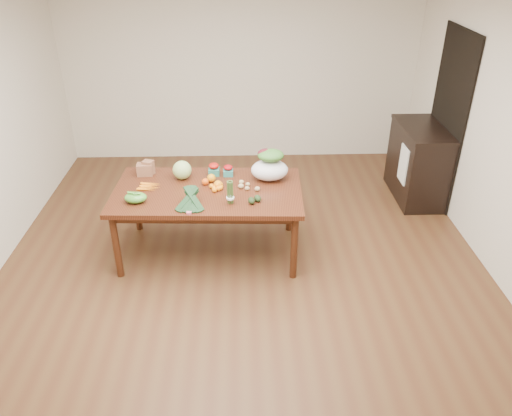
{
  "coord_description": "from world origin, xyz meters",
  "views": [
    {
      "loc": [
        -0.0,
        -4.06,
        3.08
      ],
      "look_at": [
        0.13,
        0.0,
        0.77
      ],
      "focal_mm": 35.0,
      "sensor_mm": 36.0,
      "label": 1
    }
  ],
  "objects_px": {
    "paper_bag": "(145,168)",
    "mandarin_cluster": "(217,186)",
    "dining_table": "(209,221)",
    "cabbage": "(182,170)",
    "cabinet": "(418,163)",
    "kale_bunch": "(190,201)",
    "asparagus_bundle": "(230,192)",
    "salad_bag": "(270,166)"
  },
  "relations": [
    {
      "from": "kale_bunch",
      "to": "dining_table",
      "type": "bearing_deg",
      "value": 71.91
    },
    {
      "from": "cabbage",
      "to": "mandarin_cluster",
      "type": "height_order",
      "value": "cabbage"
    },
    {
      "from": "paper_bag",
      "to": "mandarin_cluster",
      "type": "height_order",
      "value": "paper_bag"
    },
    {
      "from": "paper_bag",
      "to": "cabbage",
      "type": "height_order",
      "value": "cabbage"
    },
    {
      "from": "mandarin_cluster",
      "to": "asparagus_bundle",
      "type": "xyz_separation_m",
      "value": [
        0.14,
        -0.3,
        0.09
      ]
    },
    {
      "from": "dining_table",
      "to": "cabbage",
      "type": "distance_m",
      "value": 0.61
    },
    {
      "from": "dining_table",
      "to": "cabbage",
      "type": "height_order",
      "value": "cabbage"
    },
    {
      "from": "mandarin_cluster",
      "to": "salad_bag",
      "type": "xyz_separation_m",
      "value": [
        0.54,
        0.21,
        0.11
      ]
    },
    {
      "from": "paper_bag",
      "to": "mandarin_cluster",
      "type": "bearing_deg",
      "value": -25.08
    },
    {
      "from": "cabinet",
      "to": "kale_bunch",
      "type": "bearing_deg",
      "value": -150.03
    },
    {
      "from": "asparagus_bundle",
      "to": "cabbage",
      "type": "bearing_deg",
      "value": 134.66
    },
    {
      "from": "cabinet",
      "to": "asparagus_bundle",
      "type": "distance_m",
      "value": 2.8
    },
    {
      "from": "dining_table",
      "to": "cabinet",
      "type": "bearing_deg",
      "value": 27.15
    },
    {
      "from": "mandarin_cluster",
      "to": "asparagus_bundle",
      "type": "height_order",
      "value": "asparagus_bundle"
    },
    {
      "from": "kale_bunch",
      "to": "salad_bag",
      "type": "distance_m",
      "value": 0.98
    },
    {
      "from": "cabinet",
      "to": "mandarin_cluster",
      "type": "relative_size",
      "value": 5.67
    },
    {
      "from": "paper_bag",
      "to": "asparagus_bundle",
      "type": "relative_size",
      "value": 0.87
    },
    {
      "from": "cabbage",
      "to": "kale_bunch",
      "type": "height_order",
      "value": "cabbage"
    },
    {
      "from": "paper_bag",
      "to": "asparagus_bundle",
      "type": "xyz_separation_m",
      "value": [
        0.92,
        -0.67,
        0.05
      ]
    },
    {
      "from": "paper_bag",
      "to": "cabbage",
      "type": "distance_m",
      "value": 0.42
    },
    {
      "from": "cabbage",
      "to": "salad_bag",
      "type": "xyz_separation_m",
      "value": [
        0.91,
        -0.05,
        0.05
      ]
    },
    {
      "from": "paper_bag",
      "to": "kale_bunch",
      "type": "bearing_deg",
      "value": -53.91
    },
    {
      "from": "cabinet",
      "to": "mandarin_cluster",
      "type": "xyz_separation_m",
      "value": [
        -2.47,
        -1.19,
        0.32
      ]
    },
    {
      "from": "paper_bag",
      "to": "kale_bunch",
      "type": "height_order",
      "value": "kale_bunch"
    },
    {
      "from": "dining_table",
      "to": "salad_bag",
      "type": "xyz_separation_m",
      "value": [
        0.64,
        0.21,
        0.53
      ]
    },
    {
      "from": "dining_table",
      "to": "salad_bag",
      "type": "distance_m",
      "value": 0.86
    },
    {
      "from": "asparagus_bundle",
      "to": "paper_bag",
      "type": "bearing_deg",
      "value": 146.48
    },
    {
      "from": "cabbage",
      "to": "dining_table",
      "type": "bearing_deg",
      "value": -43.52
    },
    {
      "from": "asparagus_bundle",
      "to": "salad_bag",
      "type": "distance_m",
      "value": 0.65
    },
    {
      "from": "cabinet",
      "to": "cabbage",
      "type": "xyz_separation_m",
      "value": [
        -2.85,
        -0.93,
        0.38
      ]
    },
    {
      "from": "dining_table",
      "to": "cabinet",
      "type": "xyz_separation_m",
      "value": [
        2.57,
        1.19,
        0.1
      ]
    },
    {
      "from": "cabinet",
      "to": "salad_bag",
      "type": "relative_size",
      "value": 2.62
    },
    {
      "from": "kale_bunch",
      "to": "mandarin_cluster",
      "type": "bearing_deg",
      "value": 59.62
    },
    {
      "from": "paper_bag",
      "to": "salad_bag",
      "type": "bearing_deg",
      "value": -6.56
    },
    {
      "from": "salad_bag",
      "to": "mandarin_cluster",
      "type": "bearing_deg",
      "value": -158.29
    },
    {
      "from": "asparagus_bundle",
      "to": "mandarin_cluster",
      "type": "bearing_deg",
      "value": 116.82
    },
    {
      "from": "cabinet",
      "to": "asparagus_bundle",
      "type": "xyz_separation_m",
      "value": [
        -2.34,
        -1.49,
        0.4
      ]
    },
    {
      "from": "paper_bag",
      "to": "mandarin_cluster",
      "type": "xyz_separation_m",
      "value": [
        0.78,
        -0.37,
        -0.04
      ]
    },
    {
      "from": "cabinet",
      "to": "paper_bag",
      "type": "bearing_deg",
      "value": -165.84
    },
    {
      "from": "asparagus_bundle",
      "to": "salad_bag",
      "type": "bearing_deg",
      "value": 54.29
    },
    {
      "from": "dining_table",
      "to": "asparagus_bundle",
      "type": "bearing_deg",
      "value": -49.5
    },
    {
      "from": "dining_table",
      "to": "kale_bunch",
      "type": "bearing_deg",
      "value": -108.09
    }
  ]
}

